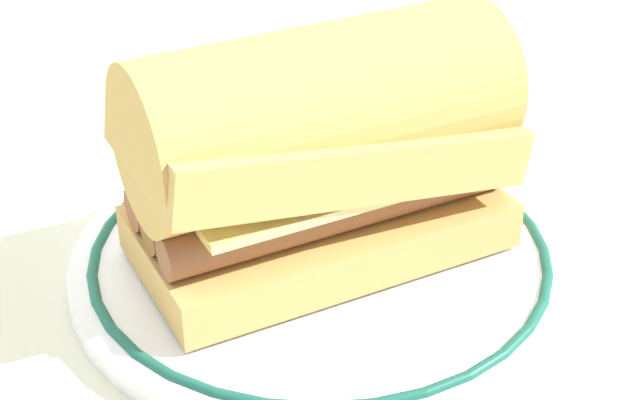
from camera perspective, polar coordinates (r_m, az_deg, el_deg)
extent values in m
plane|color=beige|center=(0.56, -2.39, -3.50)|extent=(1.50, 1.50, 0.00)
cylinder|color=white|center=(0.55, 0.00, -3.46)|extent=(0.28, 0.28, 0.01)
torus|color=#195947|center=(0.55, 0.00, -2.94)|extent=(0.26, 0.26, 0.01)
cube|color=tan|center=(0.54, 0.00, -1.54)|extent=(0.21, 0.12, 0.03)
cylinder|color=brown|center=(0.51, 1.28, -0.56)|extent=(0.20, 0.04, 0.02)
cylinder|color=brown|center=(0.52, 0.00, 0.72)|extent=(0.20, 0.04, 0.02)
cylinder|color=brown|center=(0.54, -1.20, 1.90)|extent=(0.20, 0.04, 0.02)
cube|color=#EAD67A|center=(0.52, 0.00, 2.07)|extent=(0.17, 0.11, 0.01)
cube|color=tan|center=(0.51, 0.00, 3.78)|extent=(0.21, 0.12, 0.06)
cylinder|color=tan|center=(0.50, 0.00, 5.29)|extent=(0.21, 0.11, 0.09)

